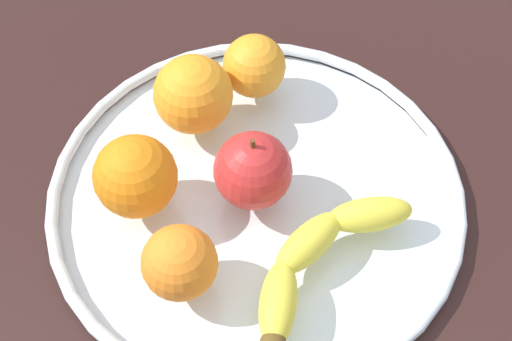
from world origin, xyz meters
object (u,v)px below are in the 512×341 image
Objects in this scene: fruit_bowl at (256,194)px; orange_center at (193,94)px; banana at (318,256)px; apple at (253,170)px; orange_front_left at (178,262)px; orange_back_left at (135,176)px; orange_front_right at (254,66)px.

fruit_bowl is 11.41cm from orange_center.
apple is (-3.16, -8.92, 2.03)cm from banana.
apple is at bearing 67.06° from orange_center.
orange_center is (-15.05, -9.54, 0.66)cm from orange_front_left.
fruit_bowl is 6.13× the size of orange_front_left.
fruit_bowl is 5.22× the size of orange_back_left.
apple is 10.96cm from orange_front_left.
apple is (0.50, -0.03, 4.49)cm from fruit_bowl.
orange_front_left is 17.83cm from orange_center.
banana reaches higher than fruit_bowl.
orange_center reaches higher than fruit_bowl.
apple is 1.05× the size of orange_back_left.
banana is at bearing 67.61° from fruit_bowl.
orange_front_right is (-21.99, -7.06, -0.01)cm from orange_front_left.
orange_back_left is 1.18× the size of orange_front_right.
banana is at bearing 130.68° from orange_front_left.
orange_front_right is (-10.54, -7.23, 4.12)cm from fruit_bowl.
orange_front_right is (-17.49, 1.05, -0.57)cm from orange_back_left.
orange_front_left and orange_front_right have the same top height.
orange_front_left is (11.45, -0.17, 4.12)cm from fruit_bowl.
orange_center is at bearing -100.63° from banana.
orange_front_left is at bearing 17.80° from orange_front_right.
orange_back_left is at bearing -3.45° from orange_front_right.
orange_front_left is at bearing -0.75° from apple.
banana is 3.11× the size of orange_front_right.
orange_back_left reaches higher than orange_front_left.
banana is 3.10× the size of orange_front_left.
apple is at bearing -3.22° from fruit_bowl.
apple reaches higher than orange_back_left.
orange_back_left reaches higher than banana.
fruit_bowl is 5.09× the size of orange_center.
banana is 2.58× the size of orange_center.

